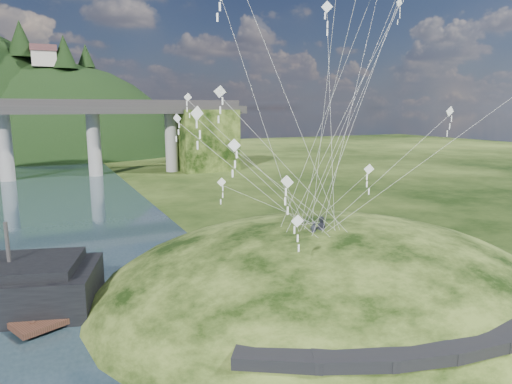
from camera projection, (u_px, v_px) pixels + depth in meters
name	position (u px, v px, depth m)	size (l,w,h in m)	color
ground	(240.00, 320.00, 29.03)	(320.00, 320.00, 0.00)	black
grass_hill	(326.00, 307.00, 34.45)	(36.00, 32.00, 13.00)	black
footpath	(450.00, 333.00, 23.13)	(22.29, 5.84, 0.83)	black
wooden_dock	(121.00, 295.00, 31.85)	(13.92, 7.78, 1.02)	#331C15
kite_flyers	(319.00, 217.00, 31.70)	(1.64, 1.05, 1.82)	#262733
kite_swarm	(321.00, 48.00, 30.02)	(21.44, 17.80, 21.70)	white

